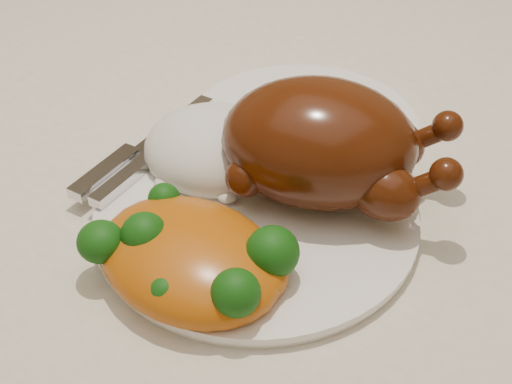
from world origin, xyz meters
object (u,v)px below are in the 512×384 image
Objects in this scene: dining_table at (173,217)px; side_plate at (303,126)px; roast_chicken at (324,143)px; dinner_plate at (256,217)px.

dining_table is 0.17m from side_plate.
dining_table is 7.60× the size of side_plate.
side_plate is (0.10, 0.08, 0.11)m from dining_table.
side_plate is 1.04× the size of roast_chicken.
dining_table is 0.18m from dinner_plate.
roast_chicken is at bearing 61.79° from dinner_plate.
dinner_plate is at bearing -20.86° from dining_table.
dinner_plate is 0.08m from roast_chicken.
dinner_plate is 0.13m from side_plate.
dinner_plate is 1.22× the size of roast_chicken.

